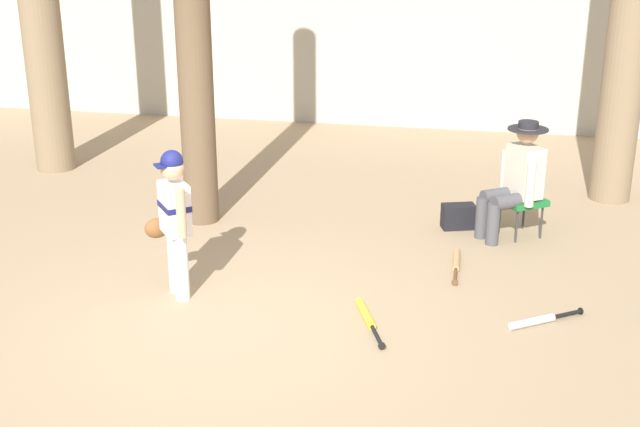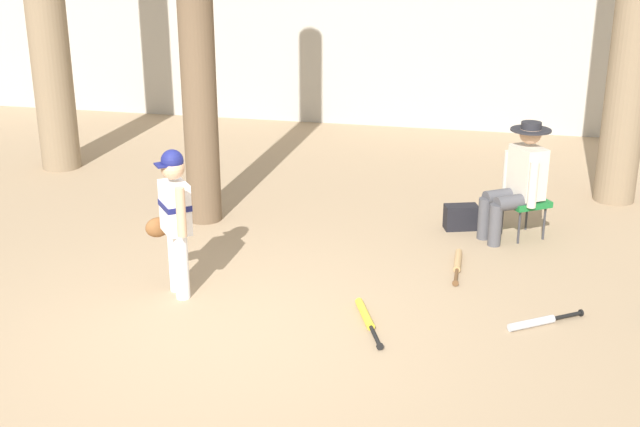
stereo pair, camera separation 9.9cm
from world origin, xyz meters
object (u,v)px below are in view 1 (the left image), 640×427
(handbag_beside_stool, at_px, (458,216))
(bat_wood_tan, at_px, (456,262))
(seated_spectator, at_px, (516,177))
(bat_aluminum_silver, at_px, (538,321))
(folding_stool, at_px, (522,202))
(young_ballplayer, at_px, (174,214))
(bat_yellow_trainer, at_px, (367,317))
(tree_near_player, at_px, (192,13))

(handbag_beside_stool, bearing_deg, bat_wood_tan, -87.91)
(seated_spectator, distance_m, bat_aluminum_silver, 2.04)
(folding_stool, distance_m, bat_aluminum_silver, 2.02)
(bat_wood_tan, bearing_deg, folding_stool, 57.17)
(bat_wood_tan, bearing_deg, young_ballplayer, -154.42)
(young_ballplayer, xyz_separation_m, handbag_beside_stool, (2.31, 2.13, -0.61))
(folding_stool, height_order, bat_yellow_trainer, folding_stool)
(bat_aluminum_silver, bearing_deg, tree_near_player, 152.85)
(handbag_beside_stool, bearing_deg, young_ballplayer, -137.35)
(folding_stool, height_order, bat_aluminum_silver, folding_stool)
(young_ballplayer, bearing_deg, handbag_beside_stool, 42.65)
(tree_near_player, xyz_separation_m, folding_stool, (3.35, 0.22, -1.83))
(seated_spectator, bearing_deg, tree_near_player, -177.14)
(folding_stool, bearing_deg, tree_near_player, -176.26)
(handbag_beside_stool, relative_size, bat_aluminum_silver, 0.55)
(tree_near_player, bearing_deg, folding_stool, 3.74)
(tree_near_player, height_order, young_ballplayer, tree_near_player)
(seated_spectator, distance_m, handbag_beside_stool, 0.76)
(young_ballplayer, distance_m, folding_stool, 3.60)
(folding_stool, relative_size, handbag_beside_stool, 1.63)
(tree_near_player, relative_size, folding_stool, 8.94)
(young_ballplayer, relative_size, bat_wood_tan, 1.73)
(tree_near_player, bearing_deg, bat_aluminum_silver, -27.15)
(bat_aluminum_silver, height_order, bat_wood_tan, same)
(young_ballplayer, xyz_separation_m, seated_spectator, (2.86, 1.99, -0.10))
(tree_near_player, height_order, bat_yellow_trainer, tree_near_player)
(seated_spectator, relative_size, handbag_beside_stool, 3.53)
(young_ballplayer, relative_size, seated_spectator, 1.09)
(handbag_beside_stool, height_order, bat_wood_tan, handbag_beside_stool)
(seated_spectator, relative_size, bat_aluminum_silver, 1.95)
(folding_stool, height_order, bat_wood_tan, folding_stool)
(handbag_beside_stool, distance_m, bat_aluminum_silver, 2.21)
(young_ballplayer, height_order, handbag_beside_stool, young_ballplayer)
(bat_wood_tan, relative_size, bat_yellow_trainer, 0.98)
(tree_near_player, distance_m, young_ballplayer, 2.36)
(seated_spectator, height_order, bat_yellow_trainer, seated_spectator)
(young_ballplayer, relative_size, handbag_beside_stool, 3.84)
(seated_spectator, xyz_separation_m, handbag_beside_stool, (-0.55, 0.14, -0.51))
(tree_near_player, relative_size, bat_wood_tan, 6.59)
(young_ballplayer, xyz_separation_m, bat_yellow_trainer, (1.69, -0.17, -0.71))
(bat_yellow_trainer, bearing_deg, handbag_beside_stool, 74.92)
(seated_spectator, height_order, handbag_beside_stool, seated_spectator)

